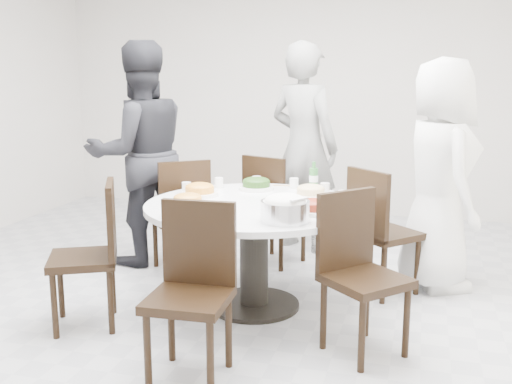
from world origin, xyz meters
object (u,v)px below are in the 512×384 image
(chair_sw, at_px, (83,256))
(beverage_bottle, at_px, (314,177))
(diner_middle, at_px, (304,147))
(chair_s, at_px, (189,295))
(rice_bowl, at_px, (285,211))
(chair_se, at_px, (366,276))
(diner_right, at_px, (439,175))
(dining_table, at_px, (254,256))
(diner_left, at_px, (140,154))
(soup_bowl, at_px, (184,211))
(chair_ne, at_px, (386,231))
(chair_n, at_px, (276,209))
(chair_nw, at_px, (179,215))

(chair_sw, xyz_separation_m, beverage_bottle, (1.29, 1.12, 0.39))
(diner_middle, distance_m, beverage_bottle, 1.04)
(chair_sw, bearing_deg, chair_s, 36.22)
(rice_bowl, bearing_deg, diner_middle, 98.00)
(chair_se, height_order, diner_right, diner_right)
(dining_table, xyz_separation_m, chair_s, (-0.06, -1.06, 0.10))
(diner_left, relative_size, rice_bowl, 6.36)
(chair_s, bearing_deg, diner_right, 52.74)
(diner_left, bearing_deg, soup_bowl, 83.75)
(chair_ne, relative_size, chair_se, 1.00)
(chair_ne, relative_size, diner_right, 0.54)
(chair_s, distance_m, chair_se, 1.04)
(rice_bowl, bearing_deg, beverage_bottle, 89.97)
(beverage_bottle, bearing_deg, chair_sw, -139.00)
(chair_n, bearing_deg, diner_middle, -82.72)
(chair_sw, height_order, soup_bowl, chair_sw)
(diner_right, bearing_deg, diner_left, 67.93)
(chair_s, xyz_separation_m, chair_se, (0.88, 0.56, 0.00))
(chair_nw, distance_m, beverage_bottle, 1.19)
(dining_table, distance_m, chair_sw, 1.15)
(chair_ne, height_order, chair_n, same)
(dining_table, distance_m, chair_nw, 1.01)
(chair_se, bearing_deg, rice_bowl, 124.05)
(rice_bowl, height_order, soup_bowl, rice_bowl)
(chair_ne, relative_size, chair_nw, 1.00)
(chair_se, bearing_deg, diner_middle, 63.48)
(chair_ne, relative_size, chair_s, 1.00)
(diner_middle, bearing_deg, chair_sw, 87.68)
(dining_table, relative_size, chair_s, 1.58)
(diner_middle, height_order, beverage_bottle, diner_middle)
(chair_se, bearing_deg, chair_s, 164.96)
(chair_ne, height_order, beverage_bottle, beverage_bottle)
(diner_right, relative_size, soup_bowl, 7.12)
(dining_table, height_order, soup_bowl, soup_bowl)
(chair_nw, xyz_separation_m, diner_left, (-0.41, 0.15, 0.47))
(rice_bowl, bearing_deg, diner_left, 142.60)
(dining_table, xyz_separation_m, diner_left, (-1.22, 0.74, 0.57))
(chair_nw, height_order, chair_s, same)
(diner_left, distance_m, rice_bowl, 1.94)
(chair_n, distance_m, diner_left, 1.25)
(chair_nw, bearing_deg, chair_sw, 43.94)
(rice_bowl, bearing_deg, diner_right, 53.32)
(dining_table, distance_m, chair_s, 1.07)
(chair_nw, bearing_deg, beverage_bottle, 138.07)
(beverage_bottle, bearing_deg, rice_bowl, -90.03)
(chair_ne, xyz_separation_m, diner_left, (-2.08, 0.20, 0.47))
(beverage_bottle, bearing_deg, chair_s, -103.37)
(dining_table, height_order, chair_nw, chair_nw)
(chair_nw, height_order, diner_middle, diner_middle)
(chair_se, xyz_separation_m, beverage_bottle, (-0.50, 1.03, 0.39))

